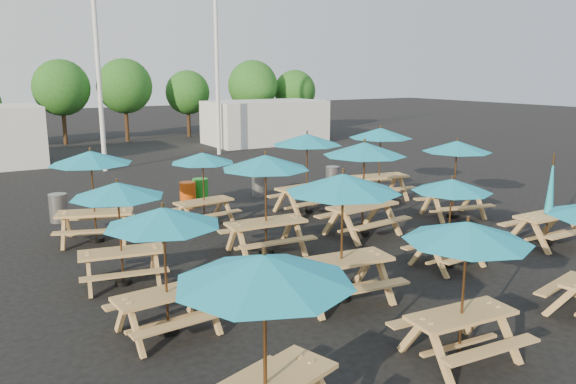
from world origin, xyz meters
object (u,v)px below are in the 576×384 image
picnic_unit_6 (266,168)px  picnic_unit_10 (364,155)px  picnic_unit_13 (549,207)px  waste_bin_2 (200,191)px  picnic_unit_7 (203,162)px  picnic_unit_14 (457,151)px  picnic_unit_5 (343,191)px  picnic_unit_1 (163,224)px  picnic_unit_9 (451,191)px  picnic_unit_11 (307,144)px  picnic_unit_4 (467,240)px  waste_bin_3 (259,185)px  waste_bin_0 (58,208)px  picnic_unit_15 (380,137)px  picnic_unit_2 (118,196)px  picnic_unit_3 (91,163)px  waste_bin_4 (332,177)px  waste_bin_1 (188,195)px  picnic_unit_0 (264,281)px

picnic_unit_6 → picnic_unit_10: size_ratio=0.96×
picnic_unit_13 → waste_bin_2: 10.68m
picnic_unit_7 → picnic_unit_14: (6.82, -3.19, 0.20)m
picnic_unit_5 → picnic_unit_14: 7.54m
picnic_unit_1 → picnic_unit_13: (10.08, -0.21, -0.95)m
picnic_unit_9 → picnic_unit_11: picnic_unit_11 is taller
picnic_unit_4 → picnic_unit_9: (3.02, 3.07, -0.14)m
picnic_unit_14 → waste_bin_3: (-3.67, 5.66, -1.62)m
picnic_unit_1 → waste_bin_0: picnic_unit_1 is taller
picnic_unit_15 → waste_bin_2: bearing=165.5°
picnic_unit_14 → waste_bin_2: (-5.88, 5.74, -1.62)m
picnic_unit_14 → picnic_unit_13: bearing=-76.3°
picnic_unit_2 → picnic_unit_1: bearing=-78.6°
picnic_unit_2 → waste_bin_2: bearing=65.3°
picnic_unit_14 → waste_bin_0: size_ratio=2.96×
picnic_unit_15 → waste_bin_3: picnic_unit_15 is taller
picnic_unit_14 → picnic_unit_4: bearing=-122.5°
picnic_unit_13 → picnic_unit_15: (-0.29, 6.27, 1.19)m
picnic_unit_14 → waste_bin_2: picnic_unit_14 is taller
picnic_unit_3 → picnic_unit_10: 7.07m
picnic_unit_4 → picnic_unit_7: size_ratio=1.04×
waste_bin_4 → picnic_unit_2: bearing=-149.0°
picnic_unit_2 → waste_bin_0: size_ratio=2.64×
picnic_unit_15 → waste_bin_2: (-5.56, 2.64, -1.74)m
picnic_unit_3 → picnic_unit_1: bearing=-72.5°
picnic_unit_5 → waste_bin_1: (0.30, 8.76, -1.76)m
waste_bin_3 → picnic_unit_9: bearing=-89.0°
picnic_unit_5 → waste_bin_4: picnic_unit_5 is taller
waste_bin_1 → picnic_unit_0: bearing=-107.2°
picnic_unit_2 → picnic_unit_7: 4.83m
picnic_unit_1 → picnic_unit_11: 8.80m
picnic_unit_5 → waste_bin_0: size_ratio=3.01×
picnic_unit_1 → picnic_unit_13: size_ratio=0.94×
picnic_unit_13 → picnic_unit_14: same height
picnic_unit_6 → waste_bin_2: picnic_unit_6 is taller
picnic_unit_6 → picnic_unit_10: picnic_unit_10 is taller
picnic_unit_0 → picnic_unit_15: 13.64m
picnic_unit_2 → picnic_unit_14: bearing=12.3°
waste_bin_2 → picnic_unit_1: bearing=-115.9°
picnic_unit_7 → waste_bin_1: bearing=74.4°
picnic_unit_2 → picnic_unit_15: picnic_unit_15 is taller
picnic_unit_7 → waste_bin_3: size_ratio=2.53×
picnic_unit_10 → waste_bin_2: 6.50m
picnic_unit_9 → picnic_unit_1: bearing=176.1°
picnic_unit_15 → picnic_unit_7: bearing=-169.9°
picnic_unit_4 → waste_bin_4: size_ratio=2.63×
picnic_unit_11 → picnic_unit_15: (3.18, 0.26, -0.01)m
picnic_unit_10 → picnic_unit_1: bearing=-162.2°
picnic_unit_11 → picnic_unit_14: picnic_unit_11 is taller
picnic_unit_11 → picnic_unit_13: (3.47, -6.01, -1.19)m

